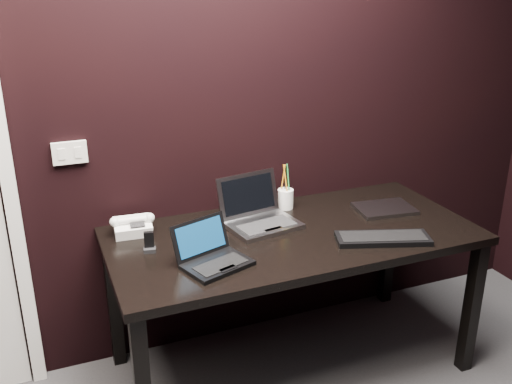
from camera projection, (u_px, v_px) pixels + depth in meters
name	position (u px, v px, depth m)	size (l,w,h in m)	color
wall_back	(202.00, 101.00, 2.68)	(4.00, 4.00, 0.00)	black
wall_switch	(70.00, 153.00, 2.52)	(0.15, 0.02, 0.10)	silver
desk	(293.00, 247.00, 2.67)	(1.70, 0.80, 0.74)	black
netbook	(213.00, 256.00, 2.34)	(0.33, 0.31, 0.17)	black
silver_laptop	(259.00, 217.00, 2.71)	(0.37, 0.34, 0.22)	#95959A
ext_keyboard	(383.00, 238.00, 2.55)	(0.44, 0.27, 0.03)	black
closed_laptop	(384.00, 209.00, 2.88)	(0.31, 0.24, 0.02)	gray
desk_phone	(133.00, 226.00, 2.62)	(0.21, 0.17, 0.10)	white
mobile_phone	(149.00, 244.00, 2.45)	(0.06, 0.05, 0.09)	black
pen_cup	(285.00, 198.00, 2.90)	(0.08, 0.08, 0.24)	white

